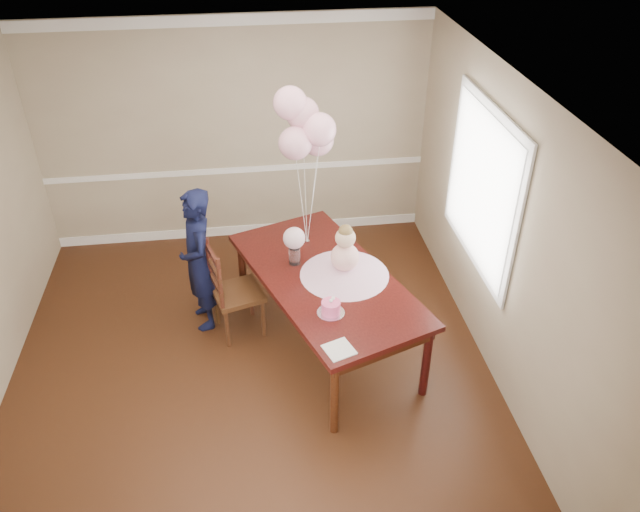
{
  "coord_description": "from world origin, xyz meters",
  "views": [
    {
      "loc": [
        0.07,
        -4.35,
        4.22
      ],
      "look_at": [
        0.7,
        0.31,
        1.05
      ],
      "focal_mm": 35.0,
      "sensor_mm": 36.0,
      "label": 1
    }
  ],
  "objects_px": {
    "birthday_cake": "(331,307)",
    "woman": "(199,260)",
    "dining_table_top": "(326,279)",
    "dining_chair_seat": "(238,293)"
  },
  "relations": [
    {
      "from": "dining_table_top",
      "to": "woman",
      "type": "height_order",
      "value": "woman"
    },
    {
      "from": "dining_chair_seat",
      "to": "woman",
      "type": "height_order",
      "value": "woman"
    },
    {
      "from": "dining_chair_seat",
      "to": "birthday_cake",
      "type": "bearing_deg",
      "value": -63.43
    },
    {
      "from": "birthday_cake",
      "to": "dining_chair_seat",
      "type": "distance_m",
      "value": 1.25
    },
    {
      "from": "birthday_cake",
      "to": "dining_table_top",
      "type": "bearing_deg",
      "value": 86.16
    },
    {
      "from": "birthday_cake",
      "to": "woman",
      "type": "xyz_separation_m",
      "value": [
        -1.16,
        1.06,
        -0.13
      ]
    },
    {
      "from": "birthday_cake",
      "to": "woman",
      "type": "bearing_deg",
      "value": 137.58
    },
    {
      "from": "woman",
      "to": "dining_table_top",
      "type": "bearing_deg",
      "value": 54.58
    },
    {
      "from": "birthday_cake",
      "to": "woman",
      "type": "height_order",
      "value": "woman"
    },
    {
      "from": "dining_table_top",
      "to": "birthday_cake",
      "type": "bearing_deg",
      "value": -113.96
    }
  ]
}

